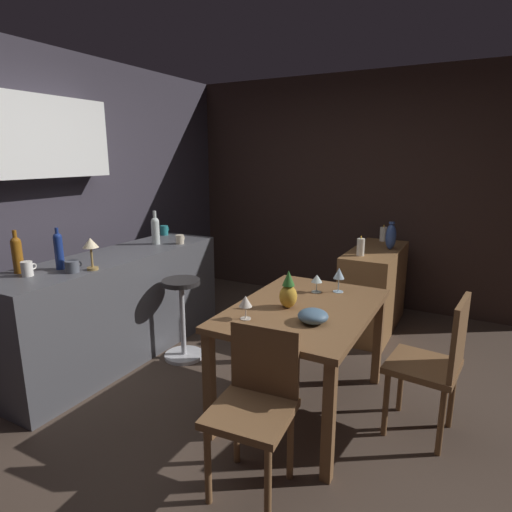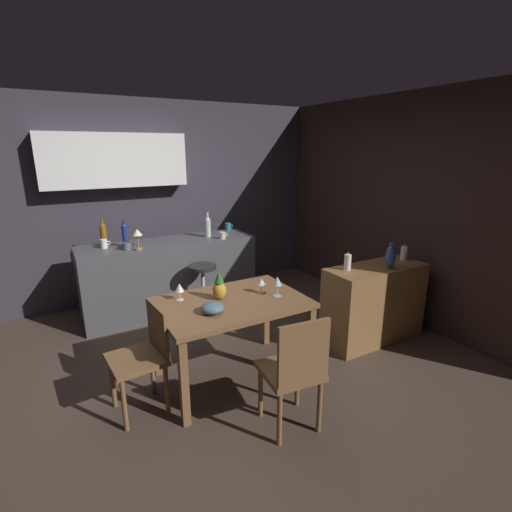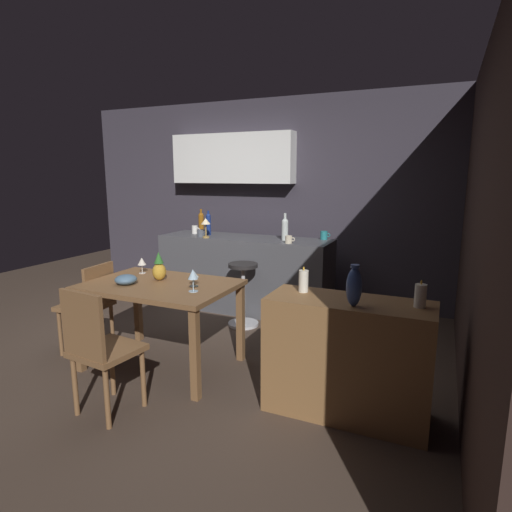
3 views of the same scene
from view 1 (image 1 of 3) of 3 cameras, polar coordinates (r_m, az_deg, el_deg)
name	(u,v)px [view 1 (image 1 of 3)]	position (r m, az deg, el deg)	size (l,w,h in m)	color
ground_plane	(254,406)	(3.13, -0.32, -19.62)	(9.00, 9.00, 0.00)	#47382D
wall_kitchen_back	(32,192)	(4.02, -28.05, 7.72)	(5.20, 0.33, 2.60)	#38333D
wall_side_right	(334,191)	(5.11, 10.55, 8.68)	(0.10, 4.40, 2.60)	#33231E
dining_table	(304,319)	(2.83, 6.53, -8.52)	(1.24, 0.85, 0.74)	brown
kitchen_counter	(117,306)	(3.81, -18.33, -6.48)	(2.10, 0.60, 0.90)	#4C4C51
sideboard_cabinet	(374,289)	(4.36, 15.67, -4.36)	(1.10, 0.44, 0.82)	olive
chair_near_window	(255,402)	(2.28, -0.08, -19.17)	(0.43, 0.43, 0.85)	brown
chair_by_doorway	(435,362)	(2.82, 23.14, -13.04)	(0.44, 0.44, 0.91)	brown
bar_stool	(182,317)	(3.66, -9.94, -8.10)	(0.34, 0.34, 0.70)	#262323
wine_glass_left	(245,302)	(2.54, -1.44, -6.23)	(0.08, 0.08, 0.15)	silver
wine_glass_right	(339,274)	(3.09, 11.18, -2.43)	(0.08, 0.08, 0.18)	silver
wine_glass_center	(317,279)	(3.06, 8.24, -3.12)	(0.08, 0.08, 0.13)	silver
pineapple_centerpiece	(288,292)	(2.74, 4.40, -4.88)	(0.12, 0.12, 0.25)	gold
fruit_bowl	(313,316)	(2.53, 7.73, -8.06)	(0.18, 0.18, 0.08)	slate
wine_bottle_clear	(155,229)	(4.02, -13.49, 3.54)	(0.08, 0.08, 0.31)	silver
wine_bottle_cobalt	(59,250)	(3.35, -25.19, 0.80)	(0.06, 0.06, 0.31)	navy
wine_bottle_amber	(17,253)	(3.37, -29.66, 0.32)	(0.07, 0.07, 0.31)	#8C5114
cup_white	(27,269)	(3.28, -28.60, -1.52)	(0.11, 0.08, 0.10)	white
cup_cream	(180,239)	(4.00, -10.28, 2.24)	(0.11, 0.08, 0.08)	beige
cup_teal	(164,230)	(4.48, -12.35, 3.42)	(0.12, 0.08, 0.10)	teal
cup_slate	(72,267)	(3.24, -23.65, -1.32)	(0.13, 0.09, 0.08)	#515660
counter_lamp	(91,246)	(3.23, -21.51, 1.22)	(0.11, 0.11, 0.24)	#A58447
pillar_candle_tall	(361,247)	(3.92, 14.00, 1.19)	(0.07, 0.07, 0.18)	white
pillar_candle_short	(383,234)	(4.66, 16.88, 2.86)	(0.07, 0.07, 0.18)	white
vase_ceramic_blue	(391,236)	(4.25, 17.81, 2.54)	(0.10, 0.10, 0.27)	#334C8C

